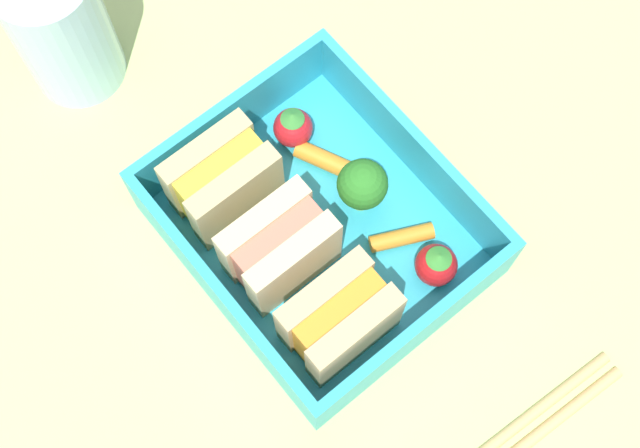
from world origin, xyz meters
TOP-DOWN VIEW (x-y plane):
  - ground_plane at (0.00, 0.00)cm, footprint 120.00×120.00cm
  - bento_tray at (0.00, 0.00)cm, footprint 17.64×14.97cm
  - bento_rim at (0.00, 0.00)cm, footprint 17.64×14.97cm
  - sandwich_left at (-5.28, 2.96)cm, footprint 3.95×5.93cm
  - sandwich_center_left at (0.00, 2.96)cm, footprint 3.95×5.93cm
  - sandwich_center at (5.28, 2.96)cm, footprint 3.95×5.93cm
  - strawberry_far_left at (-6.15, -3.66)cm, footprint 2.51×2.51cm
  - carrot_stick_left at (-3.46, -3.44)cm, footprint 2.59×3.92cm
  - broccoli_floret at (-0.29, -3.18)cm, footprint 3.03×3.03cm
  - carrot_stick_far_left at (2.98, -3.22)cm, footprint 4.54×2.94cm
  - strawberry_left at (5.97, -2.74)cm, footprint 2.45×2.45cm
  - drinking_glass at (19.15, 4.67)cm, footprint 5.96×5.96cm

SIDE VIEW (x-z plane):
  - ground_plane at x=0.00cm, z-range -2.00..0.00cm
  - bento_tray at x=0.00cm, z-range 0.00..1.20cm
  - carrot_stick_left at x=-3.46cm, z-range 1.20..2.22cm
  - carrot_stick_far_left at x=2.98cm, z-range 1.20..2.35cm
  - strawberry_left at x=5.97cm, z-range 1.02..4.08cm
  - strawberry_far_left at x=-6.15cm, z-range 1.02..4.13cm
  - bento_rim at x=0.00cm, z-range 1.20..5.39cm
  - broccoli_floret at x=-0.29cm, z-range 1.63..5.84cm
  - sandwich_left at x=-5.28cm, z-range 1.20..6.64cm
  - sandwich_center_left at x=0.00cm, z-range 1.20..6.64cm
  - sandwich_center at x=5.28cm, z-range 1.20..6.64cm
  - drinking_glass at x=19.15cm, z-range 0.00..9.76cm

